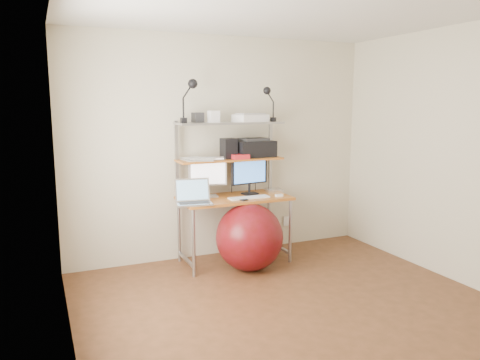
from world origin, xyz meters
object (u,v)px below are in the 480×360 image
(laptop, at_px, (193,198))
(exercise_ball, at_px, (249,237))
(monitor_black, at_px, (249,174))
(printer, at_px, (254,148))
(monitor_silver, at_px, (208,174))

(laptop, distance_m, exercise_ball, 0.73)
(laptop, bearing_deg, exercise_ball, -7.74)
(monitor_black, xyz_separation_m, laptop, (-0.73, -0.22, -0.18))
(monitor_black, distance_m, printer, 0.31)
(monitor_silver, xyz_separation_m, laptop, (-0.26, -0.27, -0.20))
(monitor_black, distance_m, laptop, 0.79)
(monitor_silver, xyz_separation_m, monitor_black, (0.47, -0.06, -0.02))
(laptop, bearing_deg, monitor_black, 25.04)
(laptop, distance_m, printer, 0.99)
(laptop, height_order, exercise_ball, laptop)
(monitor_silver, xyz_separation_m, exercise_ball, (0.30, -0.44, -0.63))
(monitor_silver, bearing_deg, laptop, -123.67)
(monitor_black, bearing_deg, printer, 35.25)
(monitor_silver, distance_m, monitor_black, 0.48)
(printer, height_order, exercise_ball, printer)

